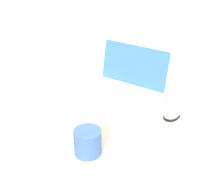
{
  "coord_description": "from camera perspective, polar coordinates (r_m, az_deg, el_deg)",
  "views": [
    {
      "loc": [
        0.57,
        -0.52,
        1.41
      ],
      "look_at": [
        -0.05,
        0.43,
        0.81
      ],
      "focal_mm": 50.0,
      "sensor_mm": 36.0,
      "label": 1
    }
  ],
  "objects": [
    {
      "name": "laptop",
      "position": [
        1.37,
        2.14,
        0.32
      ],
      "size": [
        0.35,
        0.29,
        0.22
      ],
      "color": "silver",
      "rests_on": "desk"
    },
    {
      "name": "drink_cup",
      "position": [
        1.04,
        -4.48,
        -9.46
      ],
      "size": [
        0.09,
        0.09,
        0.09
      ],
      "color": "#33518C",
      "rests_on": "desk"
    },
    {
      "name": "computer_mouse",
      "position": [
        1.27,
        10.92,
        -4.25
      ],
      "size": [
        0.06,
        0.1,
        0.04
      ],
      "color": "black",
      "rests_on": "desk"
    }
  ]
}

